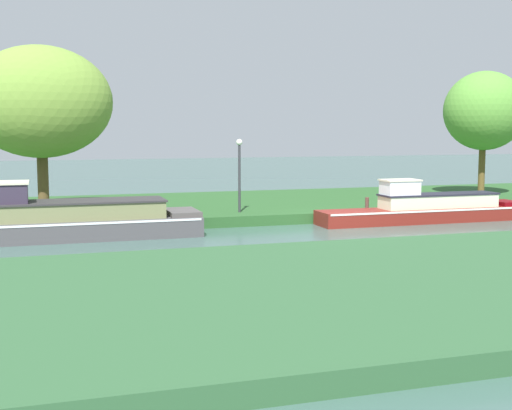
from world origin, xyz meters
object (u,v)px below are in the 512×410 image
(mooring_post_near, at_px, (367,204))
(lamp_post, at_px, (239,166))
(maroon_narrowboat, at_px, (426,209))
(slate_barge, at_px, (65,221))
(willow_tree_centre, at_px, (485,111))
(willow_tree_left, at_px, (40,102))

(mooring_post_near, bearing_deg, lamp_post, 169.67)
(maroon_narrowboat, height_order, lamp_post, lamp_post)
(slate_barge, relative_size, lamp_post, 3.26)
(lamp_post, height_order, mooring_post_near, lamp_post)
(slate_barge, bearing_deg, lamp_post, 17.33)
(willow_tree_centre, xyz_separation_m, lamp_post, (-13.13, -2.95, -2.28))
(maroon_narrowboat, xyz_separation_m, lamp_post, (-6.98, 2.06, 1.67))
(maroon_narrowboat, bearing_deg, willow_tree_centre, 39.14)
(maroon_narrowboat, distance_m, lamp_post, 7.47)
(maroon_narrowboat, relative_size, willow_tree_left, 1.33)
(maroon_narrowboat, distance_m, willow_tree_centre, 8.86)
(slate_barge, height_order, willow_tree_centre, willow_tree_centre)
(lamp_post, xyz_separation_m, mooring_post_near, (5.01, -0.91, -1.53))
(maroon_narrowboat, height_order, willow_tree_left, willow_tree_left)
(slate_barge, distance_m, mooring_post_near, 11.68)
(willow_tree_left, distance_m, lamp_post, 8.05)
(willow_tree_left, height_order, mooring_post_near, willow_tree_left)
(willow_tree_centre, xyz_separation_m, mooring_post_near, (-8.12, -3.86, -3.81))
(maroon_narrowboat, xyz_separation_m, willow_tree_centre, (6.15, 5.01, 3.95))
(willow_tree_left, relative_size, lamp_post, 2.27)
(willow_tree_centre, bearing_deg, mooring_post_near, -154.57)
(lamp_post, bearing_deg, mooring_post_near, -10.33)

